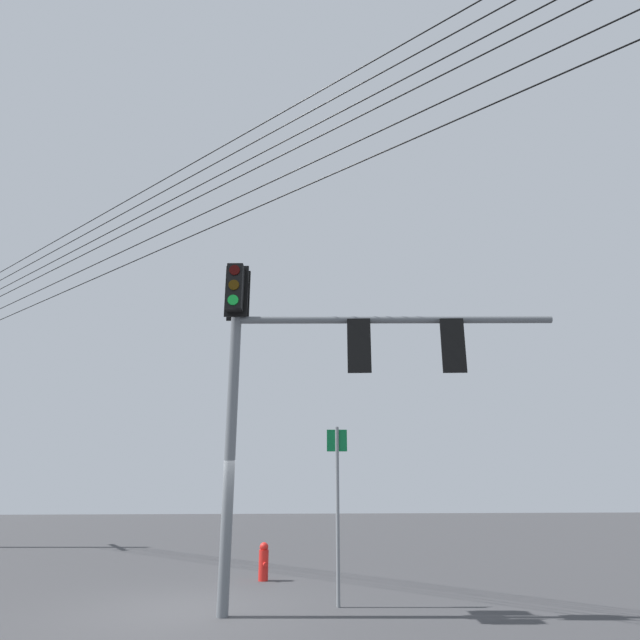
{
  "coord_description": "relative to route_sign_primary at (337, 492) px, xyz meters",
  "views": [
    {
      "loc": [
        1.66,
        -10.39,
        2.13
      ],
      "look_at": [
        2.27,
        -0.58,
        5.12
      ],
      "focal_mm": 29.95,
      "sensor_mm": 36.0,
      "label": 1
    }
  ],
  "objects": [
    {
      "name": "fire_hydrant",
      "position": [
        -1.44,
        2.76,
        -1.55
      ],
      "size": [
        0.22,
        0.3,
        0.81
      ],
      "color": "red",
      "rests_on": "ground"
    },
    {
      "name": "ground_plane",
      "position": [
        -2.65,
        -0.13,
        -1.95
      ],
      "size": [
        60.0,
        60.0,
        0.0
      ],
      "primitive_type": "plane",
      "color": "#38383A"
    },
    {
      "name": "overhead_wire_span",
      "position": [
        -0.82,
        -1.67,
        6.47
      ],
      "size": [
        25.67,
        23.49,
        1.97
      ],
      "color": "black"
    },
    {
      "name": "route_sign_primary",
      "position": [
        0.0,
        0.0,
        0.0
      ],
      "size": [
        0.39,
        0.1,
        3.16
      ],
      "color": "slate",
      "rests_on": "ground"
    },
    {
      "name": "signal_mast_assembly",
      "position": [
        -0.63,
        -0.7,
        2.48
      ],
      "size": [
        6.28,
        0.99,
        6.19
      ],
      "color": "slate",
      "rests_on": "ground"
    }
  ]
}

